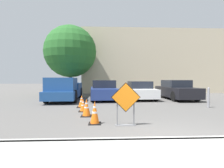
{
  "coord_description": "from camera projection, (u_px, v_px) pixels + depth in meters",
  "views": [
    {
      "loc": [
        -1.93,
        -4.02,
        1.52
      ],
      "look_at": [
        -1.44,
        6.31,
        1.24
      ],
      "focal_mm": 28.0,
      "sensor_mm": 36.0,
      "label": 1
    }
  ],
  "objects": [
    {
      "name": "traffic_cone_nearest",
      "position": [
        95.0,
        113.0,
        5.96
      ],
      "size": [
        0.42,
        0.42,
        0.79
      ],
      "color": "black",
      "rests_on": "ground_plane"
    },
    {
      "name": "road_closed_sign",
      "position": [
        126.0,
        102.0,
        5.71
      ],
      "size": [
        0.98,
        0.2,
        1.43
      ],
      "color": "black",
      "rests_on": "ground_plane"
    },
    {
      "name": "building_facade_backdrop",
      "position": [
        149.0,
        63.0,
        21.37
      ],
      "size": [
        15.9,
        5.0,
        7.11
      ],
      "color": "beige",
      "rests_on": "ground_plane"
    },
    {
      "name": "curb_lip",
      "position": [
        185.0,
        140.0,
        4.15
      ],
      "size": [
        25.06,
        0.2,
        0.14
      ],
      "color": "#999993",
      "rests_on": "ground_plane"
    },
    {
      "name": "parked_car_second",
      "position": [
        140.0,
        91.0,
        13.55
      ],
      "size": [
        1.99,
        4.17,
        1.37
      ],
      "rotation": [
        0.0,
        0.0,
        3.17
      ],
      "color": "white",
      "rests_on": "ground_plane"
    },
    {
      "name": "parked_car_third",
      "position": [
        176.0,
        90.0,
        13.5
      ],
      "size": [
        1.99,
        4.67,
        1.46
      ],
      "rotation": [
        0.0,
        0.0,
        3.18
      ],
      "color": "black",
      "rests_on": "ground_plane"
    },
    {
      "name": "bollard_nearest",
      "position": [
        208.0,
        97.0,
        9.35
      ],
      "size": [
        0.12,
        0.12,
        1.09
      ],
      "color": "gray",
      "rests_on": "ground_plane"
    },
    {
      "name": "street_tree_behind_lot",
      "position": [
        70.0,
        52.0,
        16.84
      ],
      "size": [
        4.98,
        4.98,
        6.7
      ],
      "color": "#513823",
      "rests_on": "ground_plane"
    },
    {
      "name": "parked_car_nearest",
      "position": [
        104.0,
        90.0,
        13.25
      ],
      "size": [
        2.16,
        4.56,
        1.45
      ],
      "rotation": [
        0.0,
        0.0,
        3.2
      ],
      "color": "navy",
      "rests_on": "ground_plane"
    },
    {
      "name": "sidewalk_strip",
      "position": [
        222.0,
        168.0,
        2.84
      ],
      "size": [
        25.06,
        2.61,
        0.14
      ],
      "color": "#999993",
      "rests_on": "ground_plane"
    },
    {
      "name": "traffic_cone_third",
      "position": [
        83.0,
        105.0,
        8.25
      ],
      "size": [
        0.42,
        0.42,
        0.6
      ],
      "color": "black",
      "rests_on": "ground_plane"
    },
    {
      "name": "traffic_cone_fourth",
      "position": [
        82.0,
        101.0,
        9.48
      ],
      "size": [
        0.5,
        0.5,
        0.66
      ],
      "color": "black",
      "rests_on": "ground_plane"
    },
    {
      "name": "ground_plane",
      "position": [
        128.0,
        98.0,
        14.13
      ],
      "size": [
        96.0,
        96.0,
        0.0
      ],
      "primitive_type": "plane",
      "color": "#565451"
    },
    {
      "name": "traffic_cone_second",
      "position": [
        87.0,
        108.0,
        7.18
      ],
      "size": [
        0.45,
        0.45,
        0.73
      ],
      "color": "black",
      "rests_on": "ground_plane"
    },
    {
      "name": "pickup_truck",
      "position": [
        64.0,
        90.0,
        12.41
      ],
      "size": [
        2.14,
        5.29,
        1.63
      ],
      "rotation": [
        0.0,
        0.0,
        3.17
      ],
      "color": "navy",
      "rests_on": "ground_plane"
    }
  ]
}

